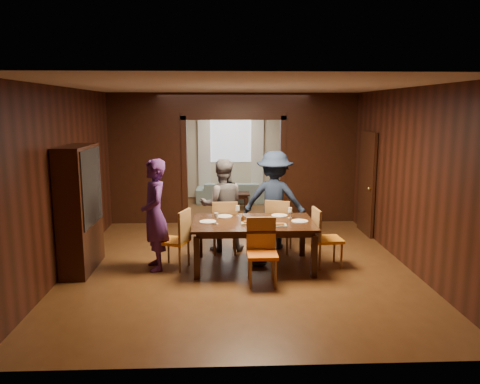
{
  "coord_description": "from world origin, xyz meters",
  "views": [
    {
      "loc": [
        -0.29,
        -8.83,
        2.58
      ],
      "look_at": [
        0.06,
        -0.4,
        1.05
      ],
      "focal_mm": 35.0,
      "sensor_mm": 36.0,
      "label": 1
    }
  ],
  "objects_px": {
    "dining_table": "(253,244)",
    "hutch": "(80,209)",
    "person_navy": "(275,200)",
    "sofa": "(232,192)",
    "chair_right": "(328,237)",
    "person_purple": "(155,215)",
    "chair_near": "(262,253)",
    "chair_left": "(174,239)",
    "coffee_table": "(234,201)",
    "chair_far_r": "(279,225)",
    "chair_far_l": "(224,226)",
    "person_grey": "(222,205)"
  },
  "relations": [
    {
      "from": "person_navy",
      "to": "chair_far_l",
      "type": "height_order",
      "value": "person_navy"
    },
    {
      "from": "sofa",
      "to": "chair_far_r",
      "type": "bearing_deg",
      "value": 101.31
    },
    {
      "from": "sofa",
      "to": "coffee_table",
      "type": "relative_size",
      "value": 2.42
    },
    {
      "from": "dining_table",
      "to": "chair_near",
      "type": "xyz_separation_m",
      "value": [
        0.07,
        -0.78,
        0.1
      ]
    },
    {
      "from": "coffee_table",
      "to": "chair_near",
      "type": "height_order",
      "value": "chair_near"
    },
    {
      "from": "dining_table",
      "to": "person_navy",
      "type": "bearing_deg",
      "value": 66.48
    },
    {
      "from": "sofa",
      "to": "chair_right",
      "type": "height_order",
      "value": "chair_right"
    },
    {
      "from": "chair_right",
      "to": "person_navy",
      "type": "bearing_deg",
      "value": 29.77
    },
    {
      "from": "dining_table",
      "to": "chair_left",
      "type": "relative_size",
      "value": 2.01
    },
    {
      "from": "coffee_table",
      "to": "person_navy",
      "type": "bearing_deg",
      "value": -79.41
    },
    {
      "from": "person_navy",
      "to": "sofa",
      "type": "distance_m",
      "value": 4.38
    },
    {
      "from": "sofa",
      "to": "coffee_table",
      "type": "bearing_deg",
      "value": 94.25
    },
    {
      "from": "hutch",
      "to": "chair_right",
      "type": "bearing_deg",
      "value": -0.23
    },
    {
      "from": "chair_far_r",
      "to": "coffee_table",
      "type": "bearing_deg",
      "value": -60.2
    },
    {
      "from": "person_purple",
      "to": "chair_right",
      "type": "bearing_deg",
      "value": 73.5
    },
    {
      "from": "person_purple",
      "to": "chair_near",
      "type": "distance_m",
      "value": 1.87
    },
    {
      "from": "sofa",
      "to": "chair_near",
      "type": "xyz_separation_m",
      "value": [
        0.29,
        -6.12,
        0.2
      ]
    },
    {
      "from": "person_grey",
      "to": "coffee_table",
      "type": "xyz_separation_m",
      "value": [
        0.32,
        3.59,
        -0.64
      ]
    },
    {
      "from": "person_grey",
      "to": "chair_left",
      "type": "height_order",
      "value": "person_grey"
    },
    {
      "from": "person_grey",
      "to": "chair_far_l",
      "type": "bearing_deg",
      "value": 97.75
    },
    {
      "from": "person_navy",
      "to": "dining_table",
      "type": "distance_m",
      "value": 1.27
    },
    {
      "from": "chair_far_r",
      "to": "chair_near",
      "type": "xyz_separation_m",
      "value": [
        -0.45,
        -1.62,
        0.0
      ]
    },
    {
      "from": "dining_table",
      "to": "hutch",
      "type": "bearing_deg",
      "value": -179.87
    },
    {
      "from": "person_navy",
      "to": "dining_table",
      "type": "relative_size",
      "value": 0.92
    },
    {
      "from": "person_navy",
      "to": "person_grey",
      "type": "bearing_deg",
      "value": 22.0
    },
    {
      "from": "chair_far_r",
      "to": "dining_table",
      "type": "bearing_deg",
      "value": 76.6
    },
    {
      "from": "person_grey",
      "to": "chair_left",
      "type": "bearing_deg",
      "value": 46.38
    },
    {
      "from": "person_grey",
      "to": "person_navy",
      "type": "bearing_deg",
      "value": -177.16
    },
    {
      "from": "person_purple",
      "to": "chair_far_l",
      "type": "height_order",
      "value": "person_purple"
    },
    {
      "from": "sofa",
      "to": "chair_right",
      "type": "xyz_separation_m",
      "value": [
        1.44,
        -5.37,
        0.2
      ]
    },
    {
      "from": "person_purple",
      "to": "person_navy",
      "type": "relative_size",
      "value": 0.99
    },
    {
      "from": "person_grey",
      "to": "chair_left",
      "type": "xyz_separation_m",
      "value": [
        -0.79,
        -0.95,
        -0.35
      ]
    },
    {
      "from": "coffee_table",
      "to": "chair_near",
      "type": "xyz_separation_m",
      "value": [
        0.26,
        -5.32,
        0.28
      ]
    },
    {
      "from": "person_purple",
      "to": "chair_right",
      "type": "xyz_separation_m",
      "value": [
        2.8,
        0.0,
        -0.41
      ]
    },
    {
      "from": "person_navy",
      "to": "chair_near",
      "type": "xyz_separation_m",
      "value": [
        -0.39,
        -1.84,
        -0.42
      ]
    },
    {
      "from": "coffee_table",
      "to": "hutch",
      "type": "relative_size",
      "value": 0.4
    },
    {
      "from": "chair_near",
      "to": "coffee_table",
      "type": "bearing_deg",
      "value": 92.6
    },
    {
      "from": "person_navy",
      "to": "coffee_table",
      "type": "distance_m",
      "value": 3.6
    },
    {
      "from": "person_navy",
      "to": "dining_table",
      "type": "bearing_deg",
      "value": 81.72
    },
    {
      "from": "person_navy",
      "to": "chair_far_r",
      "type": "distance_m",
      "value": 0.48
    },
    {
      "from": "chair_near",
      "to": "chair_left",
      "type": "bearing_deg",
      "value": 150.29
    },
    {
      "from": "chair_far_l",
      "to": "chair_near",
      "type": "distance_m",
      "value": 1.64
    },
    {
      "from": "chair_right",
      "to": "chair_left",
      "type": "bearing_deg",
      "value": 84.52
    },
    {
      "from": "dining_table",
      "to": "chair_far_l",
      "type": "height_order",
      "value": "chair_far_l"
    },
    {
      "from": "chair_far_r",
      "to": "hutch",
      "type": "height_order",
      "value": "hutch"
    },
    {
      "from": "sofa",
      "to": "hutch",
      "type": "bearing_deg",
      "value": 66.46
    },
    {
      "from": "person_purple",
      "to": "chair_left",
      "type": "relative_size",
      "value": 1.84
    },
    {
      "from": "chair_far_r",
      "to": "chair_near",
      "type": "bearing_deg",
      "value": 93.17
    },
    {
      "from": "person_navy",
      "to": "chair_far_l",
      "type": "xyz_separation_m",
      "value": [
        -0.93,
        -0.29,
        -0.42
      ]
    },
    {
      "from": "person_purple",
      "to": "chair_left",
      "type": "bearing_deg",
      "value": 77.58
    }
  ]
}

